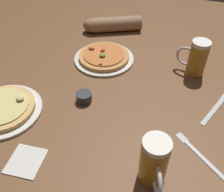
% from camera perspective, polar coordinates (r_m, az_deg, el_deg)
% --- Properties ---
extents(ground_plane, '(2.40, 2.40, 0.03)m').
position_cam_1_polar(ground_plane, '(1.08, 0.00, -1.36)').
color(ground_plane, brown).
extents(pizza_plate_near, '(0.30, 0.30, 0.05)m').
position_cam_1_polar(pizza_plate_near, '(1.10, -23.14, -2.65)').
color(pizza_plate_near, silver).
rests_on(pizza_plate_near, ground_plane).
extents(pizza_plate_far, '(0.30, 0.30, 0.05)m').
position_cam_1_polar(pizza_plate_far, '(1.29, -1.82, 8.67)').
color(pizza_plate_far, silver).
rests_on(pizza_plate_far, ground_plane).
extents(beer_mug_dark, '(0.09, 0.14, 0.18)m').
position_cam_1_polar(beer_mug_dark, '(0.78, 9.39, -14.34)').
color(beer_mug_dark, '#B27A23').
rests_on(beer_mug_dark, ground_plane).
extents(beer_mug_amber, '(0.14, 0.08, 0.17)m').
position_cam_1_polar(beer_mug_amber, '(1.22, 18.36, 8.03)').
color(beer_mug_amber, '#B27A23').
rests_on(beer_mug_amber, ground_plane).
extents(ramekin_sauce, '(0.06, 0.06, 0.04)m').
position_cam_1_polar(ramekin_sauce, '(1.06, -6.27, -0.25)').
color(ramekin_sauce, '#333338').
rests_on(ramekin_sauce, ground_plane).
extents(napkin_folded, '(0.12, 0.13, 0.01)m').
position_cam_1_polar(napkin_folded, '(0.92, -18.67, -13.52)').
color(napkin_folded, silver).
rests_on(napkin_folded, ground_plane).
extents(fork_left, '(0.19, 0.17, 0.01)m').
position_cam_1_polar(fork_left, '(0.94, 19.12, -12.39)').
color(fork_left, silver).
rests_on(fork_left, ground_plane).
extents(knife_right, '(0.11, 0.23, 0.01)m').
position_cam_1_polar(knife_right, '(1.12, 22.24, -2.29)').
color(knife_right, silver).
rests_on(knife_right, ground_plane).
extents(diner_arm, '(0.33, 0.20, 0.08)m').
position_cam_1_polar(diner_arm, '(1.53, -0.31, 15.66)').
color(diner_arm, '#936B4C').
rests_on(diner_arm, ground_plane).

